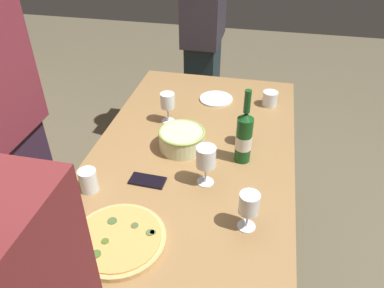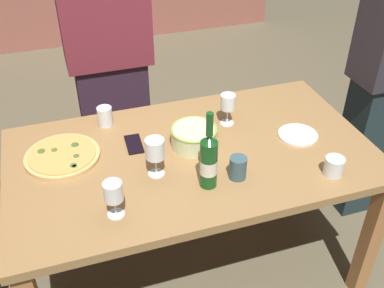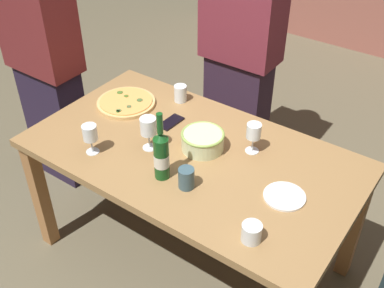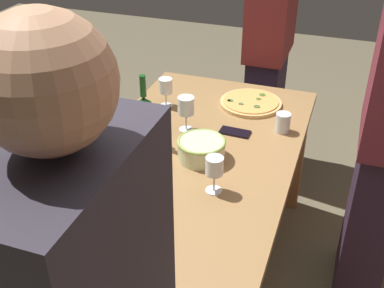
# 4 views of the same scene
# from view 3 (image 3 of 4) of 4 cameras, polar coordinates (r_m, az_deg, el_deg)

# --- Properties ---
(ground_plane) EXTENTS (8.00, 8.00, 0.00)m
(ground_plane) POSITION_cam_3_polar(r_m,az_deg,el_deg) (2.80, 0.00, -13.11)
(ground_plane) COLOR brown
(dining_table) EXTENTS (1.60, 0.90, 0.75)m
(dining_table) POSITION_cam_3_polar(r_m,az_deg,el_deg) (2.34, 0.00, -2.73)
(dining_table) COLOR olive
(dining_table) RESTS_ON ground
(pizza) EXTENTS (0.32, 0.32, 0.03)m
(pizza) POSITION_cam_3_polar(r_m,az_deg,el_deg) (2.65, -7.94, 4.98)
(pizza) COLOR tan
(pizza) RESTS_ON dining_table
(serving_bowl) EXTENTS (0.21, 0.21, 0.09)m
(serving_bowl) POSITION_cam_3_polar(r_m,az_deg,el_deg) (2.27, 1.30, 0.48)
(serving_bowl) COLOR beige
(serving_bowl) RESTS_ON dining_table
(wine_bottle) EXTENTS (0.07, 0.07, 0.34)m
(wine_bottle) POSITION_cam_3_polar(r_m,az_deg,el_deg) (2.07, -3.72, -1.31)
(wine_bottle) COLOR #144A1B
(wine_bottle) RESTS_ON dining_table
(wine_glass_near_pizza) EXTENTS (0.08, 0.08, 0.17)m
(wine_glass_near_pizza) POSITION_cam_3_polar(r_m,az_deg,el_deg) (2.24, -5.29, 1.98)
(wine_glass_near_pizza) COLOR white
(wine_glass_near_pizza) RESTS_ON dining_table
(wine_glass_by_bottle) EXTENTS (0.07, 0.07, 0.16)m
(wine_glass_by_bottle) POSITION_cam_3_polar(r_m,az_deg,el_deg) (2.24, 7.44, 1.37)
(wine_glass_by_bottle) COLOR white
(wine_glass_by_bottle) RESTS_ON dining_table
(wine_glass_far_left) EXTENTS (0.07, 0.07, 0.15)m
(wine_glass_far_left) POSITION_cam_3_polar(r_m,az_deg,el_deg) (2.26, -12.18, 1.16)
(wine_glass_far_left) COLOR white
(wine_glass_far_left) RESTS_ON dining_table
(cup_amber) EXTENTS (0.08, 0.08, 0.08)m
(cup_amber) POSITION_cam_3_polar(r_m,az_deg,el_deg) (1.86, 7.19, -10.54)
(cup_amber) COLOR white
(cup_amber) RESTS_ON dining_table
(cup_ceramic) EXTENTS (0.07, 0.07, 0.10)m
(cup_ceramic) POSITION_cam_3_polar(r_m,az_deg,el_deg) (2.05, -0.69, -4.13)
(cup_ceramic) COLOR #395560
(cup_ceramic) RESTS_ON dining_table
(cup_spare) EXTENTS (0.07, 0.07, 0.09)m
(cup_spare) POSITION_cam_3_polar(r_m,az_deg,el_deg) (2.64, -1.41, 6.12)
(cup_spare) COLOR white
(cup_spare) RESTS_ON dining_table
(side_plate) EXTENTS (0.18, 0.18, 0.01)m
(side_plate) POSITION_cam_3_polar(r_m,az_deg,el_deg) (2.07, 11.09, -6.21)
(side_plate) COLOR white
(side_plate) RESTS_ON dining_table
(cell_phone) EXTENTS (0.08, 0.15, 0.01)m
(cell_phone) POSITION_cam_3_polar(r_m,az_deg,el_deg) (2.47, -2.55, 2.64)
(cell_phone) COLOR black
(cell_phone) RESTS_ON dining_table
(person_host) EXTENTS (0.46, 0.24, 1.63)m
(person_host) POSITION_cam_3_polar(r_m,az_deg,el_deg) (3.01, -17.29, 9.06)
(person_host) COLOR #261C33
(person_host) RESTS_ON ground
(person_guest_right) EXTENTS (0.46, 0.24, 1.74)m
(person_guest_right) POSITION_cam_3_polar(r_m,az_deg,el_deg) (2.89, 5.84, 10.72)
(person_guest_right) COLOR #2F1E2F
(person_guest_right) RESTS_ON ground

